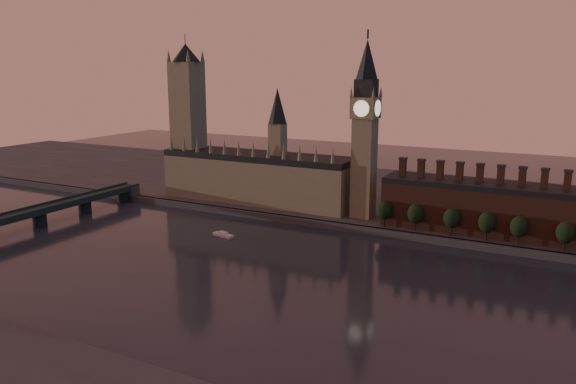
% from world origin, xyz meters
% --- Properties ---
extents(ground, '(900.00, 900.00, 0.00)m').
position_xyz_m(ground, '(0.00, 0.00, 0.00)').
color(ground, black).
rests_on(ground, ground).
extents(north_bank, '(900.00, 182.00, 4.00)m').
position_xyz_m(north_bank, '(0.00, 178.04, 2.00)').
color(north_bank, '#45454A').
rests_on(north_bank, ground).
extents(palace_of_westminster, '(130.00, 30.30, 74.00)m').
position_xyz_m(palace_of_westminster, '(-64.41, 114.91, 21.63)').
color(palace_of_westminster, '#80765B').
rests_on(palace_of_westminster, north_bank).
extents(victoria_tower, '(24.00, 24.00, 108.00)m').
position_xyz_m(victoria_tower, '(-120.00, 115.00, 59.09)').
color(victoria_tower, '#80765B').
rests_on(victoria_tower, north_bank).
extents(big_ben, '(15.00, 15.00, 107.00)m').
position_xyz_m(big_ben, '(10.00, 110.00, 56.83)').
color(big_ben, '#80765B').
rests_on(big_ben, north_bank).
extents(chimney_block, '(110.00, 25.00, 37.00)m').
position_xyz_m(chimney_block, '(80.00, 110.00, 17.82)').
color(chimney_block, brown).
rests_on(chimney_block, north_bank).
extents(embankment_tree_0, '(8.60, 8.60, 14.88)m').
position_xyz_m(embankment_tree_0, '(27.96, 95.27, 13.47)').
color(embankment_tree_0, black).
rests_on(embankment_tree_0, north_bank).
extents(embankment_tree_1, '(8.60, 8.60, 14.88)m').
position_xyz_m(embankment_tree_1, '(45.40, 95.04, 13.47)').
color(embankment_tree_1, black).
rests_on(embankment_tree_1, north_bank).
extents(embankment_tree_2, '(8.60, 8.60, 14.88)m').
position_xyz_m(embankment_tree_2, '(64.62, 94.82, 13.47)').
color(embankment_tree_2, black).
rests_on(embankment_tree_2, north_bank).
extents(embankment_tree_3, '(8.60, 8.60, 14.88)m').
position_xyz_m(embankment_tree_3, '(82.20, 94.67, 13.47)').
color(embankment_tree_3, black).
rests_on(embankment_tree_3, north_bank).
extents(embankment_tree_4, '(8.60, 8.60, 14.88)m').
position_xyz_m(embankment_tree_4, '(97.54, 93.99, 13.47)').
color(embankment_tree_4, black).
rests_on(embankment_tree_4, north_bank).
extents(embankment_tree_5, '(8.60, 8.60, 14.88)m').
position_xyz_m(embankment_tree_5, '(118.26, 93.61, 13.47)').
color(embankment_tree_5, black).
rests_on(embankment_tree_5, north_bank).
extents(westminster_bridge, '(14.00, 200.00, 11.55)m').
position_xyz_m(westminster_bridge, '(-155.00, -2.70, 7.44)').
color(westminster_bridge, '#1E2F2A').
rests_on(westminster_bridge, ground).
extents(river_boat, '(13.35, 5.96, 2.58)m').
position_xyz_m(river_boat, '(-48.13, 48.95, 0.99)').
color(river_boat, silver).
rests_on(river_boat, ground).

